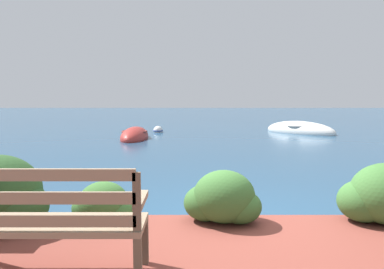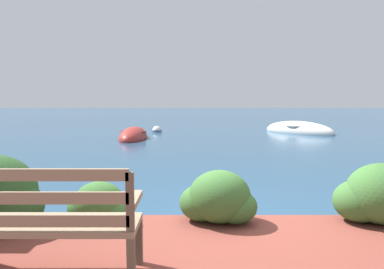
# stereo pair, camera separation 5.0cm
# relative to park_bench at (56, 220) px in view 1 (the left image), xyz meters

# --- Properties ---
(ground_plane) EXTENTS (80.00, 80.00, 0.00)m
(ground_plane) POSITION_rel_park_bench_xyz_m (1.61, 1.57, -0.70)
(ground_plane) COLOR navy
(park_bench) EXTENTS (1.40, 0.48, 0.93)m
(park_bench) POSITION_rel_park_bench_xyz_m (0.00, 0.00, 0.00)
(park_bench) COLOR brown
(park_bench) RESTS_ON patio_terrace
(hedge_clump_left) EXTENTS (0.72, 0.52, 0.49)m
(hedge_clump_left) POSITION_rel_park_bench_xyz_m (0.06, 1.27, -0.27)
(hedge_clump_left) COLOR #38662D
(hedge_clump_left) RESTS_ON patio_terrace
(hedge_clump_centre) EXTENTS (0.89, 0.64, 0.61)m
(hedge_clump_centre) POSITION_rel_park_bench_xyz_m (1.43, 1.32, -0.22)
(hedge_clump_centre) COLOR #38662D
(hedge_clump_centre) RESTS_ON patio_terrace
(rowboat_nearest) EXTENTS (1.05, 2.62, 0.78)m
(rowboat_nearest) POSITION_rel_park_bench_xyz_m (-1.09, 11.12, -0.64)
(rowboat_nearest) COLOR #9E2D28
(rowboat_nearest) RESTS_ON ground_plane
(rowboat_mid) EXTENTS (3.11, 3.27, 0.88)m
(rowboat_mid) POSITION_rel_park_bench_xyz_m (5.77, 13.30, -0.63)
(rowboat_mid) COLOR silver
(rowboat_mid) RESTS_ON ground_plane
(mooring_buoy) EXTENTS (0.45, 0.45, 0.41)m
(mooring_buoy) POSITION_rel_park_bench_xyz_m (-0.42, 13.49, -0.63)
(mooring_buoy) COLOR white
(mooring_buoy) RESTS_ON ground_plane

